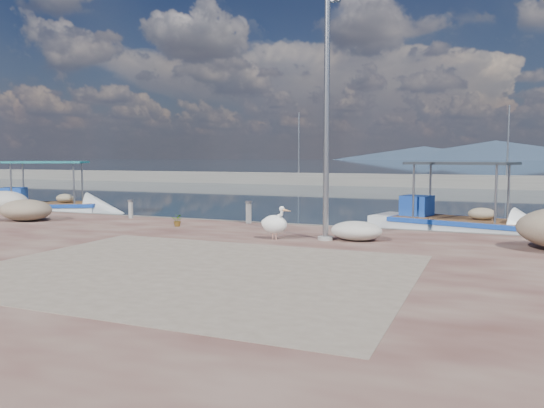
{
  "coord_description": "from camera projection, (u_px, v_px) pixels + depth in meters",
  "views": [
    {
      "loc": [
        6.75,
        -12.46,
        2.86
      ],
      "look_at": [
        0.0,
        3.8,
        1.3
      ],
      "focal_mm": 35.0,
      "sensor_mm": 36.0,
      "label": 1
    }
  ],
  "objects": [
    {
      "name": "ground",
      "position": [
        218.0,
        263.0,
        14.29
      ],
      "size": [
        1400.0,
        1400.0,
        0.0
      ],
      "primitive_type": "plane",
      "color": "#162635",
      "rests_on": "ground"
    },
    {
      "name": "quay",
      "position": [
        45.0,
        315.0,
        8.75
      ],
      "size": [
        44.0,
        22.0,
        0.5
      ],
      "primitive_type": "cube",
      "color": "#49221F",
      "rests_on": "ground"
    },
    {
      "name": "quay_patch",
      "position": [
        192.0,
        270.0,
        11.11
      ],
      "size": [
        9.0,
        7.0,
        0.01
      ],
      "primitive_type": "cube",
      "color": "gray",
      "rests_on": "quay"
    },
    {
      "name": "breakwater",
      "position": [
        416.0,
        181.0,
        51.04
      ],
      "size": [
        120.0,
        2.2,
        7.5
      ],
      "color": "gray",
      "rests_on": "ground"
    },
    {
      "name": "mountains",
      "position": [
        490.0,
        151.0,
        609.75
      ],
      "size": [
        370.0,
        280.0,
        22.0
      ],
      "color": "#28384C",
      "rests_on": "ground"
    },
    {
      "name": "boat_left",
      "position": [
        48.0,
        211.0,
        25.85
      ],
      "size": [
        6.68,
        4.96,
        3.11
      ],
      "rotation": [
        0.0,
        0.0,
        0.5
      ],
      "color": "white",
      "rests_on": "ground"
    },
    {
      "name": "boat_right",
      "position": [
        457.0,
        229.0,
        19.25
      ],
      "size": [
        6.85,
        3.77,
        3.13
      ],
      "rotation": [
        0.0,
        0.0,
        -0.27
      ],
      "color": "white",
      "rests_on": "ground"
    },
    {
      "name": "pelican",
      "position": [
        275.0,
        224.0,
        15.15
      ],
      "size": [
        1.03,
        0.65,
        0.98
      ],
      "rotation": [
        0.0,
        0.0,
        -0.29
      ],
      "color": "tan",
      "rests_on": "quay"
    },
    {
      "name": "lamp_post",
      "position": [
        327.0,
        124.0,
        14.88
      ],
      "size": [
        0.44,
        0.96,
        7.0
      ],
      "color": "gray",
      "rests_on": "quay"
    },
    {
      "name": "bollard_near",
      "position": [
        249.0,
        211.0,
        18.92
      ],
      "size": [
        0.26,
        0.26,
        0.8
      ],
      "color": "gray",
      "rests_on": "quay"
    },
    {
      "name": "bollard_far",
      "position": [
        131.0,
        208.0,
        20.51
      ],
      "size": [
        0.23,
        0.23,
        0.71
      ],
      "color": "gray",
      "rests_on": "quay"
    },
    {
      "name": "potted_plant",
      "position": [
        178.0,
        220.0,
        18.07
      ],
      "size": [
        0.43,
        0.39,
        0.42
      ],
      "primitive_type": "imported",
      "rotation": [
        0.0,
        0.0,
        0.19
      ],
      "color": "#33722D",
      "rests_on": "quay"
    },
    {
      "name": "net_pile_d",
      "position": [
        356.0,
        231.0,
        15.04
      ],
      "size": [
        1.47,
        1.1,
        0.55
      ],
      "primitive_type": "ellipsoid",
      "color": "silver",
      "rests_on": "quay"
    },
    {
      "name": "net_pile_a",
      "position": [
        3.0,
        202.0,
        22.45
      ],
      "size": [
        2.3,
        1.67,
        0.94
      ],
      "primitive_type": "ellipsoid",
      "color": "silver",
      "rests_on": "quay"
    },
    {
      "name": "net_pile_b",
      "position": [
        26.0,
        210.0,
        19.69
      ],
      "size": [
        2.03,
        1.58,
        0.79
      ],
      "primitive_type": "ellipsoid",
      "color": "gray",
      "rests_on": "quay"
    }
  ]
}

